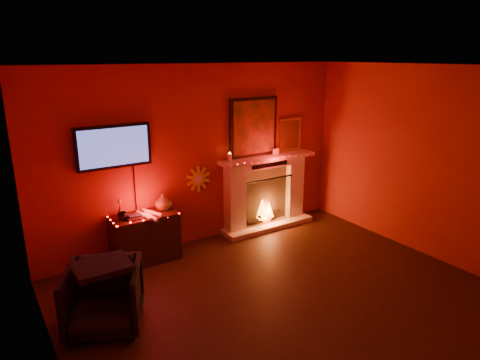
{
  "coord_description": "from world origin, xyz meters",
  "views": [
    {
      "loc": [
        -2.9,
        -3.1,
        2.82
      ],
      "look_at": [
        0.2,
        1.7,
        1.14
      ],
      "focal_mm": 32.0,
      "sensor_mm": 36.0,
      "label": 1
    }
  ],
  "objects_px": {
    "fireplace": "(265,185)",
    "console_table": "(146,236)",
    "sunburst_clock": "(198,179)",
    "armchair": "(104,297)",
    "tv": "(114,147)"
  },
  "relations": [
    {
      "from": "fireplace",
      "to": "console_table",
      "type": "relative_size",
      "value": 2.32
    },
    {
      "from": "sunburst_clock",
      "to": "armchair",
      "type": "height_order",
      "value": "sunburst_clock"
    },
    {
      "from": "fireplace",
      "to": "tv",
      "type": "distance_m",
      "value": 2.61
    },
    {
      "from": "fireplace",
      "to": "sunburst_clock",
      "type": "height_order",
      "value": "fireplace"
    },
    {
      "from": "fireplace",
      "to": "armchair",
      "type": "xyz_separation_m",
      "value": [
        -3.09,
        -1.36,
        -0.37
      ]
    },
    {
      "from": "sunburst_clock",
      "to": "console_table",
      "type": "bearing_deg",
      "value": -167.18
    },
    {
      "from": "fireplace",
      "to": "tv",
      "type": "xyz_separation_m",
      "value": [
        -2.44,
        0.06,
        0.92
      ]
    },
    {
      "from": "tv",
      "to": "console_table",
      "type": "bearing_deg",
      "value": -33.98
    },
    {
      "from": "fireplace",
      "to": "console_table",
      "type": "distance_m",
      "value": 2.19
    },
    {
      "from": "tv",
      "to": "console_table",
      "type": "height_order",
      "value": "tv"
    },
    {
      "from": "sunburst_clock",
      "to": "console_table",
      "type": "height_order",
      "value": "sunburst_clock"
    },
    {
      "from": "sunburst_clock",
      "to": "armchair",
      "type": "distance_m",
      "value": 2.48
    },
    {
      "from": "fireplace",
      "to": "console_table",
      "type": "height_order",
      "value": "fireplace"
    },
    {
      "from": "armchair",
      "to": "tv",
      "type": "bearing_deg",
      "value": 90.49
    },
    {
      "from": "tv",
      "to": "sunburst_clock",
      "type": "xyz_separation_m",
      "value": [
        1.25,
        0.03,
        -0.65
      ]
    }
  ]
}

